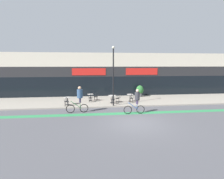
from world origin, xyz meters
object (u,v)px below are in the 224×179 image
cafe_chair_1_near (90,97)px  planter_pot (140,90)px  cafe_chair_1_side (96,96)px  cyclist_0 (136,100)px  bistro_table_3 (130,96)px  cyclist_1 (79,98)px  cafe_chair_2_side (118,98)px  cafe_chair_0_near (66,101)px  lamp_post (113,72)px  bistro_table_1 (91,96)px  bistro_table_0 (67,99)px  bistro_table_2 (112,97)px  cafe_chair_2_near (113,99)px  cafe_chair_3_near (131,98)px

cafe_chair_1_near → planter_pot: 6.44m
cafe_chair_1_side → cyclist_0: (3.10, -4.99, 0.50)m
bistro_table_3 → cafe_chair_1_near: (-4.17, 0.10, -0.02)m
cafe_chair_1_side → cyclist_1: 4.43m
bistro_table_3 → cyclist_1: size_ratio=0.34×
cafe_chair_2_side → cyclist_1: 4.77m
bistro_table_3 → cafe_chair_1_near: bearing=178.6°
cafe_chair_2_side → cafe_chair_1_near: bearing=-4.1°
cafe_chair_0_near → cyclist_1: 2.39m
lamp_post → cyclist_0: lamp_post is taller
cafe_chair_2_side → bistro_table_1: bearing=-15.6°
lamp_post → cyclist_1: lamp_post is taller
bistro_table_1 → bistro_table_3: size_ratio=0.96×
cyclist_1 → bistro_table_0: bearing=-65.9°
cafe_chair_1_side → bistro_table_0: bearing=38.1°
bistro_table_2 → bistro_table_1: bearing=151.6°
cafe_chair_2_near → cyclist_0: size_ratio=0.45×
cafe_chair_1_side → planter_pot: planter_pot is taller
bistro_table_1 → cafe_chair_1_near: size_ratio=0.81×
bistro_table_2 → cafe_chair_3_near: bearing=-4.8°
bistro_table_0 → cyclist_1: 2.90m
planter_pot → cafe_chair_1_near: bearing=-157.3°
bistro_table_3 → bistro_table_1: bearing=170.1°
cafe_chair_3_near → cafe_chair_2_side: bearing=87.6°
bistro_table_1 → bistro_table_2: bearing=-28.4°
cafe_chair_1_near → cafe_chair_2_near: (2.19, -1.19, 0.00)m
cyclist_0 → planter_pot: bearing=-107.9°
bistro_table_0 → bistro_table_2: (4.40, 0.43, 0.01)m
bistro_table_1 → planter_pot: bearing=17.4°
cafe_chair_1_near → cafe_chair_0_near: bearing=129.0°
cafe_chair_1_near → cyclist_1: 3.66m
cafe_chair_2_near → lamp_post: 2.73m
bistro_table_1 → cafe_chair_2_side: (2.82, -1.20, 0.00)m
cafe_chair_3_near → planter_pot: (1.77, 3.21, 0.23)m
cafe_chair_2_near → cafe_chair_3_near: size_ratio=1.00×
bistro_table_3 → cyclist_0: size_ratio=0.37×
cafe_chair_0_near → bistro_table_2: bearing=-71.7°
cafe_chair_0_near → lamp_post: size_ratio=0.16×
lamp_post → bistro_table_0: bearing=168.9°
bistro_table_2 → lamp_post: size_ratio=0.14×
bistro_table_3 → cyclist_0: 4.33m
cafe_chair_0_near → planter_pot: bearing=-58.5°
bistro_table_0 → bistro_table_3: bearing=8.0°
bistro_table_3 → cafe_chair_0_near: bearing=-166.6°
cyclist_0 → bistro_table_0: bearing=-29.8°
bistro_table_0 → bistro_table_3: size_ratio=0.99×
bistro_table_2 → cafe_chair_2_side: (0.63, -0.01, -0.02)m
bistro_table_3 → lamp_post: (-2.01, -1.75, 2.63)m
lamp_post → cyclist_1: 4.00m
bistro_table_2 → cafe_chair_3_near: size_ratio=0.87×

